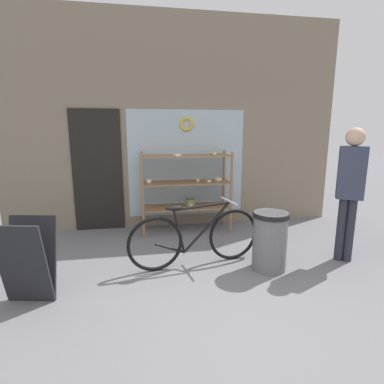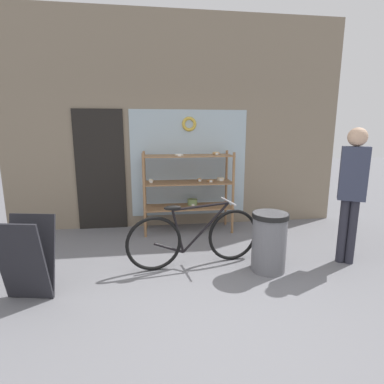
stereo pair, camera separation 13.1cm
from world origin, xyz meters
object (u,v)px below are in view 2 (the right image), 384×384
(display_case, at_px, (189,184))
(bicycle, at_px, (195,237))
(sandwich_board, at_px, (27,259))
(trash_bin, at_px, (269,240))
(pedestrian, at_px, (352,185))

(display_case, distance_m, bicycle, 1.47)
(sandwich_board, relative_size, trash_bin, 1.16)
(bicycle, bearing_deg, trash_bin, -26.50)
(display_case, distance_m, trash_bin, 1.90)
(display_case, bearing_deg, trash_bin, -64.36)
(trash_bin, bearing_deg, pedestrian, 4.14)
(display_case, xyz_separation_m, sandwich_board, (-1.93, -1.95, -0.39))
(trash_bin, bearing_deg, bicycle, 162.84)
(sandwich_board, height_order, pedestrian, pedestrian)
(bicycle, bearing_deg, pedestrian, -14.97)
(display_case, height_order, bicycle, display_case)
(display_case, height_order, trash_bin, display_case)
(display_case, distance_m, pedestrian, 2.50)
(sandwich_board, bearing_deg, display_case, 56.42)
(display_case, xyz_separation_m, trash_bin, (0.80, -1.67, -0.43))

